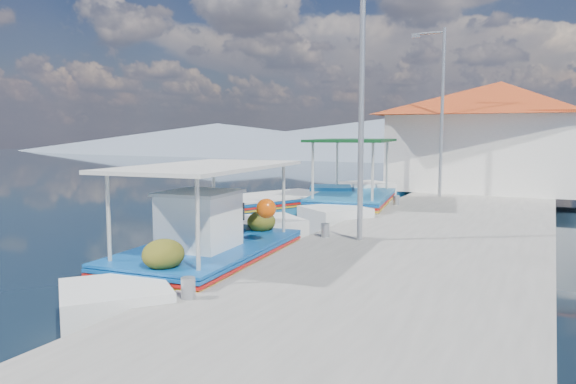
% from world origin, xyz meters
% --- Properties ---
extents(ground, '(160.00, 160.00, 0.00)m').
position_xyz_m(ground, '(0.00, 0.00, 0.00)').
color(ground, black).
rests_on(ground, ground).
extents(quay, '(5.00, 44.00, 0.50)m').
position_xyz_m(quay, '(5.90, 6.00, 0.25)').
color(quay, '#9A9690').
rests_on(quay, ground).
extents(bollards, '(0.20, 17.20, 0.30)m').
position_xyz_m(bollards, '(3.80, 5.25, 0.65)').
color(bollards, '#A5A8AD').
rests_on(bollards, quay).
extents(main_caique, '(2.54, 7.42, 2.45)m').
position_xyz_m(main_caique, '(2.54, -0.62, 0.47)').
color(main_caique, white).
rests_on(main_caique, ground).
extents(caique_green_canopy, '(3.08, 7.62, 2.88)m').
position_xyz_m(caique_green_canopy, '(2.47, 7.70, 0.43)').
color(caique_green_canopy, white).
rests_on(caique_green_canopy, ground).
extents(caique_blue_hull, '(3.77, 6.36, 1.23)m').
position_xyz_m(caique_blue_hull, '(0.28, 6.35, 0.33)').
color(caique_blue_hull, '#1B69A4').
rests_on(caique_blue_hull, ground).
extents(caique_far, '(2.37, 6.76, 2.38)m').
position_xyz_m(caique_far, '(2.45, 16.69, 0.44)').
color(caique_far, '#1B69A4').
rests_on(caique_far, ground).
extents(harbor_building, '(10.49, 10.49, 4.40)m').
position_xyz_m(harbor_building, '(6.20, 15.00, 2.78)').
color(harbor_building, white).
rests_on(harbor_building, quay).
extents(lamp_post_near, '(1.21, 0.14, 6.00)m').
position_xyz_m(lamp_post_near, '(4.51, 2.00, 3.85)').
color(lamp_post_near, '#A5A8AD').
rests_on(lamp_post_near, quay).
extents(lamp_post_far, '(1.21, 0.14, 6.00)m').
position_xyz_m(lamp_post_far, '(4.51, 11.00, 3.85)').
color(lamp_post_far, '#A5A8AD').
rests_on(lamp_post_far, quay).
extents(mountain_ridge, '(171.40, 96.00, 5.50)m').
position_xyz_m(mountain_ridge, '(6.54, 56.00, 2.04)').
color(mountain_ridge, slate).
rests_on(mountain_ridge, ground).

